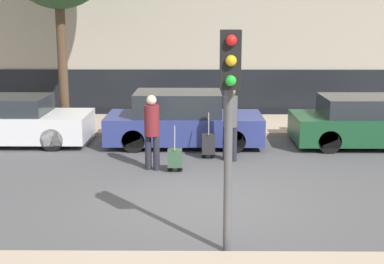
% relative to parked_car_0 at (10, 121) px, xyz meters
% --- Properties ---
extents(ground_plane, '(80.00, 80.00, 0.00)m').
position_rel_parked_car_0_xyz_m(ground_plane, '(5.27, -4.64, -0.62)').
color(ground_plane, '#4C4C4F').
extents(sidewalk_far, '(28.00, 3.00, 0.12)m').
position_rel_parked_car_0_xyz_m(sidewalk_far, '(5.27, 2.36, -0.56)').
color(sidewalk_far, tan).
rests_on(sidewalk_far, ground_plane).
extents(parked_car_0, '(4.27, 1.85, 1.31)m').
position_rel_parked_car_0_xyz_m(parked_car_0, '(0.00, 0.00, 0.00)').
color(parked_car_0, silver).
rests_on(parked_car_0, ground_plane).
extents(parked_car_1, '(4.19, 1.80, 1.47)m').
position_rel_parked_car_0_xyz_m(parked_car_1, '(4.74, -0.15, 0.06)').
color(parked_car_1, navy).
rests_on(parked_car_1, ground_plane).
extents(parked_car_2, '(4.11, 1.86, 1.35)m').
position_rel_parked_car_0_xyz_m(parked_car_2, '(9.76, -0.17, 0.01)').
color(parked_car_2, '#194728').
rests_on(parked_car_2, ground_plane).
extents(pedestrian_left, '(0.34, 0.34, 1.73)m').
position_rel_parked_car_0_xyz_m(pedestrian_left, '(4.12, -2.55, 0.36)').
color(pedestrian_left, '#23232D').
rests_on(pedestrian_left, ground_plane).
extents(trolley_left, '(0.34, 0.29, 1.07)m').
position_rel_parked_car_0_xyz_m(trolley_left, '(4.64, -2.72, -0.30)').
color(trolley_left, '#335138').
rests_on(trolley_left, ground_plane).
extents(pedestrian_right, '(0.34, 0.34, 1.83)m').
position_rel_parked_car_0_xyz_m(pedestrian_right, '(5.94, -1.75, 0.42)').
color(pedestrian_right, '#23232D').
rests_on(pedestrian_right, ground_plane).
extents(trolley_right, '(0.34, 0.29, 1.16)m').
position_rel_parked_car_0_xyz_m(trolley_right, '(5.42, -1.56, -0.26)').
color(trolley_right, '#262628').
rests_on(trolley_right, ground_plane).
extents(traffic_light, '(0.28, 0.47, 3.27)m').
position_rel_parked_car_0_xyz_m(traffic_light, '(5.58, -7.01, 1.72)').
color(traffic_light, '#515154').
rests_on(traffic_light, ground_plane).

